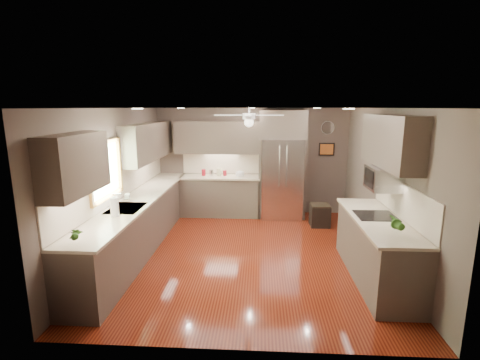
# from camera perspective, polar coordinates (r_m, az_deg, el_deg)

# --- Properties ---
(floor) EXTENTS (5.00, 5.00, 0.00)m
(floor) POSITION_cam_1_polar(r_m,az_deg,el_deg) (6.24, 1.28, -11.88)
(floor) COLOR #441109
(floor) RESTS_ON ground
(ceiling) EXTENTS (5.00, 5.00, 0.00)m
(ceiling) POSITION_cam_1_polar(r_m,az_deg,el_deg) (5.72, 1.40, 11.73)
(ceiling) COLOR white
(ceiling) RESTS_ON ground
(wall_back) EXTENTS (4.50, 0.00, 4.50)m
(wall_back) POSITION_cam_1_polar(r_m,az_deg,el_deg) (8.31, 1.94, 3.11)
(wall_back) COLOR brown
(wall_back) RESTS_ON ground
(wall_front) EXTENTS (4.50, 0.00, 4.50)m
(wall_front) POSITION_cam_1_polar(r_m,az_deg,el_deg) (3.46, -0.13, -9.56)
(wall_front) COLOR brown
(wall_front) RESTS_ON ground
(wall_left) EXTENTS (0.00, 5.00, 5.00)m
(wall_left) POSITION_cam_1_polar(r_m,az_deg,el_deg) (6.34, -19.44, -0.32)
(wall_left) COLOR brown
(wall_left) RESTS_ON ground
(wall_right) EXTENTS (0.00, 5.00, 5.00)m
(wall_right) POSITION_cam_1_polar(r_m,az_deg,el_deg) (6.20, 22.60, -0.82)
(wall_right) COLOR brown
(wall_right) RESTS_ON ground
(canister_a) EXTENTS (0.11, 0.11, 0.15)m
(canister_a) POSITION_cam_1_polar(r_m,az_deg,el_deg) (8.16, -6.00, 1.25)
(canister_a) COLOR maroon
(canister_a) RESTS_ON back_run
(canister_b) EXTENTS (0.11, 0.11, 0.15)m
(canister_b) POSITION_cam_1_polar(r_m,az_deg,el_deg) (8.14, -4.69, 1.18)
(canister_b) COLOR silver
(canister_b) RESTS_ON back_run
(canister_c) EXTENTS (0.14, 0.14, 0.19)m
(canister_c) POSITION_cam_1_polar(r_m,az_deg,el_deg) (8.11, -3.46, 1.30)
(canister_c) COLOR #BDBA8D
(canister_c) RESTS_ON back_run
(canister_d) EXTENTS (0.10, 0.10, 0.13)m
(canister_d) POSITION_cam_1_polar(r_m,az_deg,el_deg) (8.15, -2.50, 1.14)
(canister_d) COLOR maroon
(canister_d) RESTS_ON back_run
(soap_bottle) EXTENTS (0.10, 0.10, 0.18)m
(soap_bottle) POSITION_cam_1_polar(r_m,az_deg,el_deg) (6.24, -17.93, -2.50)
(soap_bottle) COLOR white
(soap_bottle) RESTS_ON left_run
(potted_plant_left) EXTENTS (0.17, 0.14, 0.27)m
(potted_plant_left) POSITION_cam_1_polar(r_m,az_deg,el_deg) (4.48, -25.56, -8.05)
(potted_plant_left) COLOR #2C5919
(potted_plant_left) RESTS_ON left_run
(potted_plant_right) EXTENTS (0.19, 0.16, 0.31)m
(potted_plant_right) POSITION_cam_1_polar(r_m,az_deg,el_deg) (4.78, 24.14, -6.47)
(potted_plant_right) COLOR #2C5919
(potted_plant_right) RESTS_ON right_run
(bowl) EXTENTS (0.22, 0.22, 0.05)m
(bowl) POSITION_cam_1_polar(r_m,az_deg,el_deg) (8.06, -0.02, 0.78)
(bowl) COLOR #BDBA8D
(bowl) RESTS_ON back_run
(left_run) EXTENTS (0.65, 4.70, 1.45)m
(left_run) POSITION_cam_1_polar(r_m,az_deg,el_deg) (6.56, -16.08, -6.62)
(left_run) COLOR #4A4035
(left_run) RESTS_ON ground
(back_run) EXTENTS (1.85, 0.65, 1.45)m
(back_run) POSITION_cam_1_polar(r_m,az_deg,el_deg) (8.22, -3.21, -2.44)
(back_run) COLOR #4A4035
(back_run) RESTS_ON ground
(uppers) EXTENTS (4.50, 4.70, 0.95)m
(uppers) POSITION_cam_1_polar(r_m,az_deg,el_deg) (6.52, -4.98, 6.17)
(uppers) COLOR #4A4035
(uppers) RESTS_ON wall_left
(window) EXTENTS (0.05, 1.12, 0.92)m
(window) POSITION_cam_1_polar(r_m,az_deg,el_deg) (5.82, -21.24, 1.53)
(window) COLOR #BFF2B2
(window) RESTS_ON wall_left
(sink) EXTENTS (0.50, 0.70, 0.32)m
(sink) POSITION_cam_1_polar(r_m,az_deg,el_deg) (5.85, -18.19, -4.67)
(sink) COLOR silver
(sink) RESTS_ON left_run
(refrigerator) EXTENTS (1.06, 0.75, 2.45)m
(refrigerator) POSITION_cam_1_polar(r_m,az_deg,el_deg) (8.00, 6.90, 2.24)
(refrigerator) COLOR silver
(refrigerator) RESTS_ON ground
(right_run) EXTENTS (0.70, 2.20, 1.45)m
(right_run) POSITION_cam_1_polar(r_m,az_deg,el_deg) (5.59, 21.50, -10.28)
(right_run) COLOR #4A4035
(right_run) RESTS_ON ground
(microwave) EXTENTS (0.43, 0.55, 0.34)m
(microwave) POSITION_cam_1_polar(r_m,az_deg,el_deg) (5.57, 22.43, 0.27)
(microwave) COLOR silver
(microwave) RESTS_ON wall_right
(ceiling_fan) EXTENTS (1.18, 1.18, 0.32)m
(ceiling_fan) POSITION_cam_1_polar(r_m,az_deg,el_deg) (6.02, 1.49, 10.13)
(ceiling_fan) COLOR white
(ceiling_fan) RESTS_ON ceiling
(recessed_lights) EXTENTS (2.84, 3.14, 0.01)m
(recessed_lights) POSITION_cam_1_polar(r_m,az_deg,el_deg) (6.12, 1.14, 11.68)
(recessed_lights) COLOR white
(recessed_lights) RESTS_ON ceiling
(wall_clock) EXTENTS (0.30, 0.03, 0.30)m
(wall_clock) POSITION_cam_1_polar(r_m,az_deg,el_deg) (8.35, 14.19, 8.33)
(wall_clock) COLOR white
(wall_clock) RESTS_ON wall_back
(framed_print) EXTENTS (0.36, 0.03, 0.30)m
(framed_print) POSITION_cam_1_polar(r_m,az_deg,el_deg) (8.39, 14.02, 4.92)
(framed_print) COLOR black
(framed_print) RESTS_ON wall_back
(stool) EXTENTS (0.41, 0.41, 0.48)m
(stool) POSITION_cam_1_polar(r_m,az_deg,el_deg) (7.70, 12.95, -5.63)
(stool) COLOR black
(stool) RESTS_ON ground
(paper_towel) EXTENTS (0.12, 0.12, 0.31)m
(paper_towel) POSITION_cam_1_polar(r_m,az_deg,el_deg) (5.43, -19.88, -4.17)
(paper_towel) COLOR white
(paper_towel) RESTS_ON left_run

